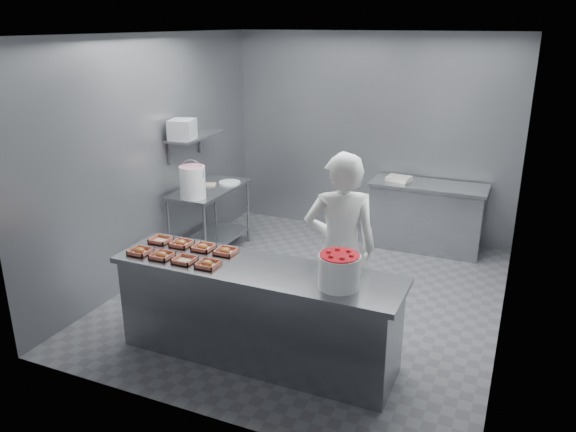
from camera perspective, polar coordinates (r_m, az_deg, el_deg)
The scene contains 24 objects.
floor at distance 6.39m, azimuth 2.37°, elevation -7.96°, with size 4.50×4.50×0.00m, color #4C4C51.
ceiling at distance 5.69m, azimuth 2.78°, elevation 18.01°, with size 4.50×4.50×0.00m, color white.
wall_back at distance 7.98m, azimuth 8.45°, elevation 8.04°, with size 4.00×0.04×2.80m, color slate.
wall_left at distance 6.84m, azimuth -13.35°, elevation 5.87°, with size 0.04×4.50×2.80m, color slate.
wall_right at distance 5.53m, azimuth 22.30°, elevation 1.81°, with size 0.04×4.50×2.80m, color slate.
service_counter at distance 5.09m, azimuth -3.17°, elevation -9.78°, with size 2.60×0.70×0.90m.
prep_table at distance 7.34m, azimuth -7.91°, elevation 0.57°, with size 0.60×1.20×0.90m.
back_counter at distance 7.71m, azimuth 13.86°, elevation -0.02°, with size 1.50×0.60×0.90m.
wall_shelf at distance 7.19m, azimuth -9.43°, elevation 7.99°, with size 0.35×0.90×0.03m, color slate.
tray_0 at distance 5.32m, azimuth -14.80°, elevation -3.47°, with size 0.19×0.18×0.06m.
tray_1 at distance 5.18m, azimuth -12.70°, elevation -3.91°, with size 0.19×0.18×0.06m.
tray_2 at distance 5.05m, azimuth -10.46°, elevation -4.40°, with size 0.19×0.18×0.04m.
tray_3 at distance 4.93m, azimuth -8.16°, elevation -4.84°, with size 0.19×0.18×0.06m.
tray_4 at distance 5.55m, azimuth -12.81°, elevation -2.38°, with size 0.19×0.18×0.04m.
tray_5 at distance 5.42m, azimuth -10.78°, elevation -2.74°, with size 0.19×0.18×0.06m.
tray_6 at distance 5.29m, azimuth -8.62°, elevation -3.14°, with size 0.19×0.18×0.06m.
tray_7 at distance 5.18m, azimuth -6.36°, elevation -3.56°, with size 0.19×0.18×0.06m.
worker at distance 5.19m, azimuth 5.33°, elevation -3.45°, with size 0.67×0.44×1.85m, color white.
strawberry_tub at distance 4.49m, azimuth 5.23°, elevation -5.45°, with size 0.34×0.34×0.28m.
glaze_bucket at distance 6.81m, azimuth -9.67°, elevation 3.50°, with size 0.32×0.31×0.47m.
bucket_lid at distance 7.42m, azimuth -5.95°, elevation 3.41°, with size 0.28×0.28×0.02m, color white.
rag at distance 7.36m, azimuth -7.92°, elevation 3.20°, with size 0.14×0.12×0.02m, color #CCB28C.
appliance at distance 6.94m, azimuth -10.70°, elevation 8.65°, with size 0.28×0.32×0.24m, color gray.
paper_stack at distance 7.64m, azimuth 11.21°, elevation 3.76°, with size 0.30×0.22×0.06m, color silver.
Camera 1 is at (2.03, -5.31, 2.92)m, focal length 35.00 mm.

